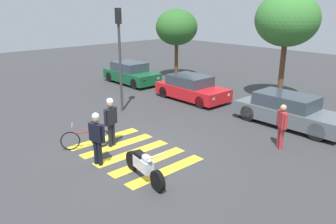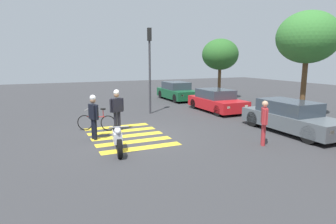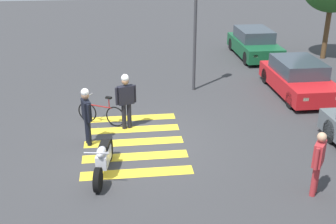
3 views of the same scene
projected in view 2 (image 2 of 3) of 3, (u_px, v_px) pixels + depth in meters
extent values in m
plane|color=#38383A|center=(128.00, 136.00, 11.88)|extent=(60.00, 60.00, 0.00)
cylinder|color=black|center=(120.00, 149.00, 9.18)|extent=(0.63, 0.24, 0.62)
cylinder|color=black|center=(116.00, 136.00, 10.64)|extent=(0.63, 0.24, 0.62)
cube|color=silver|center=(117.00, 137.00, 9.93)|extent=(0.83, 0.41, 0.36)
ellipsoid|color=silver|center=(118.00, 131.00, 9.66)|extent=(0.51, 0.31, 0.24)
cube|color=black|center=(117.00, 129.00, 10.07)|extent=(0.47, 0.31, 0.12)
cylinder|color=#A5A5AD|center=(119.00, 127.00, 9.13)|extent=(0.14, 0.62, 0.04)
torus|color=black|center=(85.00, 123.00, 12.78)|extent=(0.37, 0.62, 0.69)
torus|color=black|center=(108.00, 123.00, 12.69)|extent=(0.37, 0.62, 0.69)
cylinder|color=maroon|center=(96.00, 117.00, 12.68)|extent=(0.43, 0.75, 0.04)
cylinder|color=maroon|center=(103.00, 113.00, 12.63)|extent=(0.04, 0.04, 0.34)
cube|color=black|center=(103.00, 109.00, 12.59)|extent=(0.18, 0.22, 0.06)
cylinder|color=#99999E|center=(87.00, 109.00, 12.66)|extent=(0.42, 0.25, 0.03)
cylinder|color=black|center=(95.00, 130.00, 11.23)|extent=(0.14, 0.14, 0.82)
cylinder|color=black|center=(93.00, 129.00, 11.37)|extent=(0.14, 0.14, 0.82)
cube|color=black|center=(93.00, 112.00, 11.18)|extent=(0.52, 0.32, 0.58)
sphere|color=#8C664C|center=(93.00, 100.00, 11.10)|extent=(0.22, 0.22, 0.22)
cylinder|color=black|center=(97.00, 113.00, 10.96)|extent=(0.09, 0.09, 0.55)
cylinder|color=black|center=(90.00, 111.00, 11.40)|extent=(0.09, 0.09, 0.55)
sphere|color=white|center=(93.00, 98.00, 11.08)|extent=(0.23, 0.23, 0.23)
cylinder|color=black|center=(119.00, 121.00, 12.71)|extent=(0.14, 0.14, 0.85)
cylinder|color=black|center=(116.00, 122.00, 12.59)|extent=(0.14, 0.14, 0.85)
cube|color=black|center=(117.00, 105.00, 12.52)|extent=(0.34, 0.53, 0.60)
sphere|color=#8C664C|center=(116.00, 95.00, 12.44)|extent=(0.23, 0.23, 0.23)
cylinder|color=black|center=(123.00, 104.00, 12.71)|extent=(0.09, 0.09, 0.57)
cylinder|color=black|center=(111.00, 106.00, 12.33)|extent=(0.09, 0.09, 0.57)
sphere|color=white|center=(116.00, 92.00, 12.42)|extent=(0.24, 0.24, 0.24)
cylinder|color=#B22D33|center=(263.00, 135.00, 10.46)|extent=(0.14, 0.14, 0.82)
cylinder|color=#B22D33|center=(263.00, 134.00, 10.64)|extent=(0.14, 0.14, 0.82)
cube|color=#B22D33|center=(264.00, 116.00, 10.42)|extent=(0.50, 0.45, 0.58)
sphere|color=tan|center=(265.00, 104.00, 10.34)|extent=(0.22, 0.22, 0.22)
cylinder|color=#B22D33|center=(265.00, 117.00, 10.15)|extent=(0.09, 0.09, 0.55)
cylinder|color=#B22D33|center=(264.00, 114.00, 10.70)|extent=(0.09, 0.09, 0.55)
cube|color=yellow|center=(117.00, 127.00, 13.50)|extent=(0.45, 2.99, 0.01)
cube|color=yellow|center=(122.00, 131.00, 12.69)|extent=(0.45, 2.99, 0.01)
cube|color=yellow|center=(128.00, 136.00, 11.88)|extent=(0.45, 2.99, 0.01)
cube|color=yellow|center=(134.00, 141.00, 11.07)|extent=(0.45, 2.99, 0.01)
cube|color=yellow|center=(142.00, 148.00, 10.26)|extent=(0.45, 2.99, 0.01)
cylinder|color=black|center=(195.00, 97.00, 21.44)|extent=(0.65, 0.22, 0.65)
cylinder|color=black|center=(176.00, 98.00, 20.82)|extent=(0.65, 0.22, 0.65)
cylinder|color=black|center=(178.00, 93.00, 23.95)|extent=(0.65, 0.22, 0.65)
cylinder|color=black|center=(161.00, 94.00, 23.33)|extent=(0.65, 0.22, 0.65)
cube|color=#14512D|center=(177.00, 93.00, 22.35)|extent=(4.11, 1.81, 0.65)
cube|color=#333D47|center=(176.00, 85.00, 22.43)|extent=(2.22, 1.58, 0.56)
cube|color=#F2EDCC|center=(196.00, 95.00, 20.75)|extent=(0.08, 0.20, 0.12)
cube|color=#F2EDCC|center=(182.00, 96.00, 20.30)|extent=(0.08, 0.20, 0.12)
cylinder|color=black|center=(242.00, 109.00, 16.58)|extent=(0.63, 0.22, 0.62)
cylinder|color=black|center=(218.00, 111.00, 15.94)|extent=(0.63, 0.22, 0.62)
cylinder|color=black|center=(216.00, 102.00, 19.08)|extent=(0.63, 0.22, 0.62)
cylinder|color=black|center=(194.00, 104.00, 18.44)|extent=(0.63, 0.22, 0.62)
cube|color=red|center=(217.00, 103.00, 17.48)|extent=(4.09, 1.86, 0.62)
cube|color=#333D47|center=(215.00, 94.00, 17.56)|extent=(2.21, 1.63, 0.53)
cube|color=#F2EDCC|center=(246.00, 106.00, 15.89)|extent=(0.08, 0.20, 0.12)
cube|color=#F2EDCC|center=(228.00, 107.00, 15.43)|extent=(0.08, 0.20, 0.12)
cylinder|color=black|center=(310.00, 135.00, 10.71)|extent=(0.72, 0.22, 0.72)
cylinder|color=black|center=(278.00, 116.00, 14.13)|extent=(0.72, 0.22, 0.72)
cylinder|color=black|center=(253.00, 119.00, 13.54)|extent=(0.72, 0.22, 0.72)
cube|color=slate|center=(292.00, 121.00, 12.39)|extent=(4.63, 1.74, 0.61)
cube|color=#333D47|center=(289.00, 107.00, 12.49)|extent=(2.50, 1.52, 0.55)
cube|color=#F2EDCC|center=(331.00, 132.00, 10.12)|extent=(0.08, 0.20, 0.12)
cylinder|color=#38383D|center=(150.00, 78.00, 16.46)|extent=(0.12, 0.12, 4.15)
cube|color=black|center=(149.00, 34.00, 16.02)|extent=(0.30, 0.30, 0.70)
sphere|color=red|center=(149.00, 30.00, 16.11)|extent=(0.16, 0.16, 0.16)
sphere|color=orange|center=(149.00, 35.00, 16.15)|extent=(0.16, 0.16, 0.16)
sphere|color=green|center=(149.00, 39.00, 16.19)|extent=(0.16, 0.16, 0.16)
cylinder|color=brown|center=(219.00, 83.00, 22.94)|extent=(0.25, 0.25, 2.44)
ellipsoid|color=#2D6628|center=(220.00, 54.00, 22.53)|extent=(2.84, 2.84, 2.41)
cylinder|color=brown|center=(303.00, 89.00, 15.65)|extent=(0.28, 0.28, 3.06)
ellipsoid|color=#387A33|center=(308.00, 37.00, 15.15)|extent=(3.22, 3.22, 2.74)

